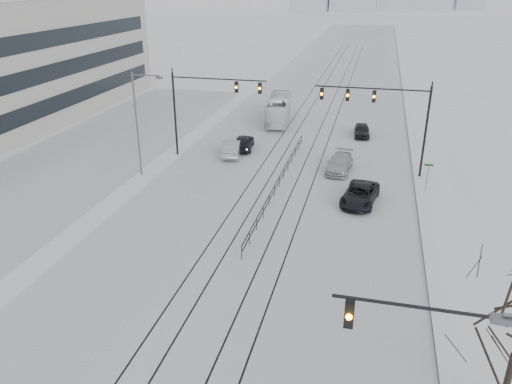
% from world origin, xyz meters
% --- Properties ---
extents(road, '(22.00, 260.00, 0.02)m').
position_xyz_m(road, '(0.00, 60.00, 0.01)').
color(road, silver).
rests_on(road, ground).
extents(sidewalk_east, '(5.00, 260.00, 0.16)m').
position_xyz_m(sidewalk_east, '(13.50, 60.00, 0.08)').
color(sidewalk_east, silver).
rests_on(sidewalk_east, ground).
extents(curb, '(0.10, 260.00, 0.12)m').
position_xyz_m(curb, '(11.05, 60.00, 0.06)').
color(curb, gray).
rests_on(curb, ground).
extents(parking_strip, '(14.00, 60.00, 0.03)m').
position_xyz_m(parking_strip, '(-20.00, 35.00, 0.01)').
color(parking_strip, silver).
rests_on(parking_strip, ground).
extents(tram_rails, '(5.30, 180.00, 0.01)m').
position_xyz_m(tram_rails, '(-0.00, 40.00, 0.02)').
color(tram_rails, black).
rests_on(tram_rails, ground).
extents(traffic_mast_near, '(6.10, 0.37, 7.00)m').
position_xyz_m(traffic_mast_near, '(10.79, 6.00, 4.56)').
color(traffic_mast_near, black).
rests_on(traffic_mast_near, ground).
extents(traffic_mast_ne, '(9.60, 0.37, 8.00)m').
position_xyz_m(traffic_mast_ne, '(8.15, 34.99, 5.76)').
color(traffic_mast_ne, black).
rests_on(traffic_mast_ne, ground).
extents(traffic_mast_nw, '(9.10, 0.37, 8.00)m').
position_xyz_m(traffic_mast_nw, '(-8.52, 36.00, 5.57)').
color(traffic_mast_nw, black).
rests_on(traffic_mast_nw, ground).
extents(street_light_west, '(2.73, 0.25, 9.00)m').
position_xyz_m(street_light_west, '(-12.20, 30.00, 5.21)').
color(street_light_west, '#595B60').
rests_on(street_light_west, ground).
extents(median_fence, '(0.06, 24.00, 1.00)m').
position_xyz_m(median_fence, '(0.00, 30.00, 0.53)').
color(median_fence, black).
rests_on(median_fence, ground).
extents(street_sign, '(0.70, 0.06, 2.40)m').
position_xyz_m(street_sign, '(11.80, 32.00, 1.61)').
color(street_sign, '#595B60').
rests_on(street_sign, ground).
extents(sedan_sb_inner, '(2.38, 4.67, 1.52)m').
position_xyz_m(sedan_sb_inner, '(-5.47, 38.98, 0.76)').
color(sedan_sb_inner, black).
rests_on(sedan_sb_inner, ground).
extents(sedan_sb_outer, '(2.46, 4.90, 1.54)m').
position_xyz_m(sedan_sb_outer, '(-6.11, 36.90, 0.77)').
color(sedan_sb_outer, '#A0A3A7').
rests_on(sedan_sb_outer, ground).
extents(sedan_nb_front, '(3.11, 5.45, 1.43)m').
position_xyz_m(sedan_nb_front, '(6.67, 28.36, 0.72)').
color(sedan_nb_front, black).
rests_on(sedan_nb_front, ground).
extents(sedan_nb_right, '(2.40, 5.05, 1.42)m').
position_xyz_m(sedan_nb_right, '(4.53, 35.04, 0.71)').
color(sedan_nb_right, '#ABAFB3').
rests_on(sedan_nb_right, ground).
extents(sedan_nb_far, '(1.91, 4.14, 1.38)m').
position_xyz_m(sedan_nb_far, '(5.99, 46.41, 0.69)').
color(sedan_nb_far, black).
rests_on(sedan_nb_far, ground).
extents(box_truck, '(3.76, 10.74, 2.93)m').
position_xyz_m(box_truck, '(-4.18, 50.46, 1.47)').
color(box_truck, white).
rests_on(box_truck, ground).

